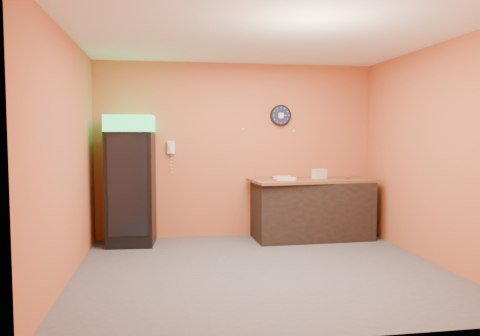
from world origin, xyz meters
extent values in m
plane|color=#47474C|center=(0.00, 0.00, 0.00)|extent=(4.50, 4.50, 0.00)
cube|color=#CB5839|center=(0.00, 2.00, 1.40)|extent=(4.50, 0.02, 2.80)
cube|color=#CB5839|center=(-2.25, 0.00, 1.40)|extent=(0.02, 4.00, 2.80)
cube|color=#CB5839|center=(2.25, 0.00, 1.40)|extent=(0.02, 4.00, 2.80)
cube|color=white|center=(0.00, 0.00, 2.80)|extent=(4.50, 4.00, 0.02)
cube|color=black|center=(-1.67, 1.65, 0.85)|extent=(0.73, 0.73, 1.70)
cube|color=#18D358|center=(-1.67, 1.65, 1.82)|extent=(0.73, 0.73, 0.24)
cube|color=black|center=(-1.64, 1.31, 0.92)|extent=(0.56, 0.06, 1.45)
cube|color=black|center=(1.14, 1.59, 0.46)|extent=(1.85, 0.86, 0.91)
cylinder|color=black|center=(0.72, 1.98, 1.97)|extent=(0.35, 0.05, 0.35)
cylinder|color=#0F1433|center=(0.72, 1.95, 1.97)|extent=(0.30, 0.01, 0.30)
cube|color=white|center=(0.72, 1.94, 1.97)|extent=(0.08, 0.00, 0.08)
cube|color=white|center=(-1.06, 1.96, 1.46)|extent=(0.11, 0.06, 0.20)
cube|color=white|center=(-1.06, 1.91, 1.46)|extent=(0.05, 0.04, 0.16)
cube|color=brown|center=(1.14, 1.59, 0.93)|extent=(2.01, 1.04, 0.04)
cube|color=beige|center=(1.27, 1.60, 0.98)|extent=(0.26, 0.16, 0.05)
cube|color=beige|center=(1.27, 1.60, 1.03)|extent=(0.26, 0.16, 0.05)
cube|color=beige|center=(1.27, 1.60, 1.08)|extent=(0.26, 0.16, 0.05)
cube|color=silver|center=(0.68, 1.43, 0.97)|extent=(0.31, 0.19, 0.04)
cube|color=silver|center=(0.69, 1.47, 0.97)|extent=(0.28, 0.13, 0.04)
cube|color=silver|center=(0.68, 1.72, 0.97)|extent=(0.29, 0.12, 0.04)
cylinder|color=silver|center=(0.87, 1.62, 0.98)|extent=(0.06, 0.06, 0.06)
camera|label=1|loc=(-1.16, -5.50, 1.64)|focal=35.00mm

